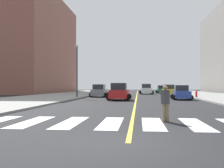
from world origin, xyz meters
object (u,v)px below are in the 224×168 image
at_px(car_green_second, 161,90).
at_px(car_silver_sixth, 117,89).
at_px(car_blue_fourth, 181,93).
at_px(street_lamp, 77,65).
at_px(car_red_seventh, 119,92).
at_px(car_gray_third, 99,91).
at_px(fire_hydrant, 196,94).
at_px(car_white_nearest, 146,89).
at_px(pedestrian_crossing, 165,102).
at_px(car_yellow_fifth, 169,91).

height_order(car_green_second, car_silver_sixth, car_silver_sixth).
relative_size(car_blue_fourth, street_lamp, 0.55).
xyz_separation_m(car_silver_sixth, car_red_seventh, (3.27, -36.86, 0.04)).
relative_size(car_green_second, car_red_seventh, 0.89).
bearing_deg(car_gray_third, car_silver_sixth, 90.53).
height_order(car_green_second, fire_hydrant, car_green_second).
bearing_deg(car_blue_fourth, fire_hydrant, -121.90).
distance_m(car_blue_fourth, car_silver_sixth, 36.74).
height_order(car_white_nearest, car_blue_fourth, car_white_nearest).
bearing_deg(car_green_second, car_white_nearest, 61.00).
xyz_separation_m(car_white_nearest, pedestrian_crossing, (-0.31, -40.40, -0.03)).
distance_m(car_red_seventh, fire_hydrant, 11.18).
xyz_separation_m(car_gray_third, car_red_seventh, (3.52, -8.10, 0.05)).
relative_size(car_gray_third, car_blue_fourth, 1.07).
height_order(car_white_nearest, car_silver_sixth, car_white_nearest).
relative_size(pedestrian_crossing, street_lamp, 0.23).
distance_m(car_green_second, car_gray_third, 23.56).
height_order(car_white_nearest, car_green_second, car_white_nearest).
bearing_deg(car_white_nearest, car_green_second, -119.08).
height_order(car_gray_third, fire_hydrant, car_gray_third).
relative_size(car_yellow_fifth, pedestrian_crossing, 2.48).
xyz_separation_m(car_yellow_fifth, fire_hydrant, (2.64, -8.40, -0.28)).
xyz_separation_m(car_blue_fourth, car_red_seventh, (-7.27, -1.67, 0.11)).
relative_size(car_blue_fourth, car_red_seventh, 0.89).
xyz_separation_m(car_blue_fourth, fire_hydrant, (2.53, 3.70, -0.22)).
relative_size(car_blue_fourth, car_silver_sixth, 0.92).
bearing_deg(car_green_second, street_lamp, 60.65).
height_order(car_white_nearest, fire_hydrant, car_white_nearest).
bearing_deg(car_blue_fourth, car_silver_sixth, -70.90).
bearing_deg(car_blue_fourth, car_white_nearest, -77.95).
distance_m(car_yellow_fifth, pedestrian_crossing, 31.90).
bearing_deg(car_white_nearest, car_silver_sixth, -64.81).
relative_size(car_green_second, car_silver_sixth, 0.93).
xyz_separation_m(car_white_nearest, car_blue_fourth, (3.54, -20.82, -0.15)).
relative_size(car_green_second, fire_hydrant, 4.44).
distance_m(car_white_nearest, car_green_second, 7.44).
bearing_deg(car_red_seventh, car_yellow_fifth, 63.68).
bearing_deg(car_silver_sixth, car_gray_third, -89.02).
bearing_deg(pedestrian_crossing, car_green_second, 66.70).
distance_m(car_green_second, car_red_seventh, 29.94).
bearing_deg(car_blue_fourth, car_red_seventh, 15.38).
bearing_deg(car_white_nearest, car_red_seventh, 79.75).
xyz_separation_m(car_silver_sixth, fire_hydrant, (13.07, -31.49, -0.30)).
distance_m(car_green_second, pedestrian_crossing, 47.11).
distance_m(car_gray_third, street_lamp, 5.55).
relative_size(car_yellow_fifth, car_red_seventh, 0.94).
height_order(car_gray_third, car_silver_sixth, car_silver_sixth).
relative_size(car_white_nearest, street_lamp, 0.64).
height_order(car_blue_fourth, car_red_seventh, car_red_seventh).
relative_size(car_red_seventh, fire_hydrant, 4.96).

